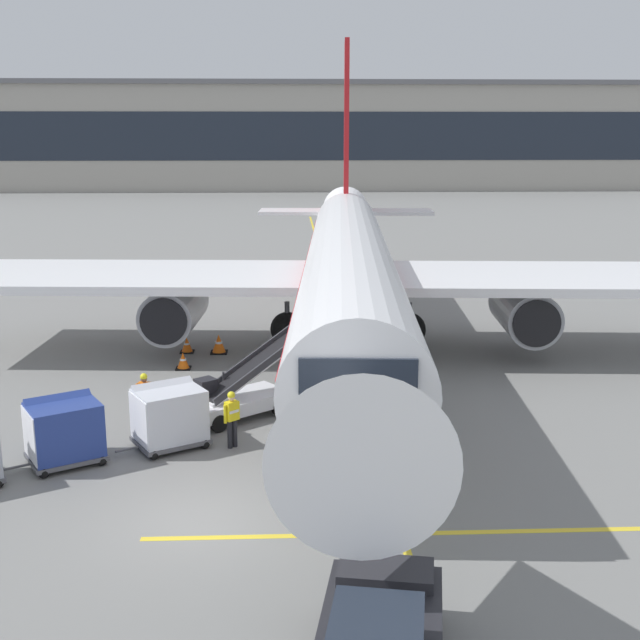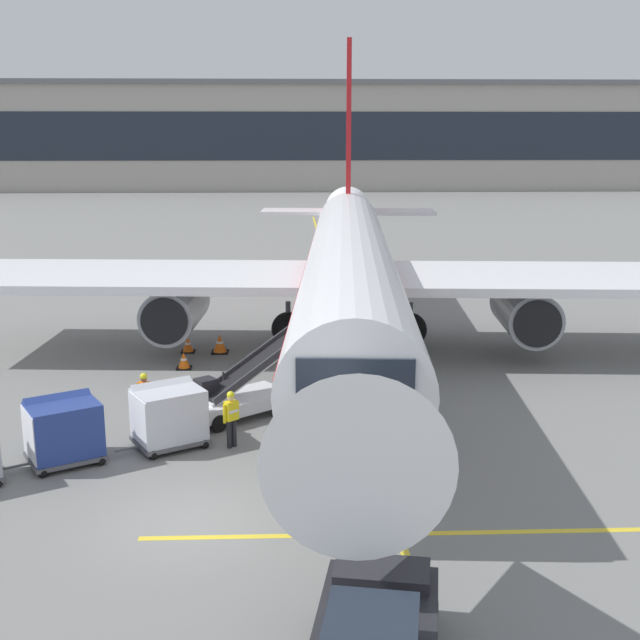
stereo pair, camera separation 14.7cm
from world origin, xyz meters
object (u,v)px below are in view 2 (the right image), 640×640
(parked_airplane, at_px, (350,267))
(belt_loader, at_px, (243,390))
(baggage_cart_lead, at_px, (168,414))
(baggage_cart_second, at_px, (63,429))
(ground_crew_by_loader, at_px, (231,415))
(safety_cone_wingtip, at_px, (220,344))
(ground_crew_by_carts, at_px, (145,396))
(safety_cone_nose_mark, at_px, (188,345))
(safety_cone_engine_keepout, at_px, (184,361))

(parked_airplane, xyz_separation_m, belt_loader, (-4.09, -7.81, -2.76))
(baggage_cart_lead, relative_size, baggage_cart_second, 1.00)
(ground_crew_by_loader, xyz_separation_m, safety_cone_wingtip, (-1.23, 10.50, -0.61))
(baggage_cart_lead, height_order, ground_crew_by_loader, baggage_cart_lead)
(ground_crew_by_loader, bearing_deg, baggage_cart_lead, 174.87)
(ground_crew_by_loader, bearing_deg, safety_cone_wingtip, 96.68)
(baggage_cart_lead, xyz_separation_m, baggage_cart_second, (-2.79, -1.13, 0.00))
(ground_crew_by_carts, height_order, safety_cone_wingtip, ground_crew_by_carts)
(ground_crew_by_carts, relative_size, safety_cone_nose_mark, 2.66)
(baggage_cart_lead, distance_m, ground_crew_by_carts, 2.03)
(belt_loader, height_order, baggage_cart_lead, belt_loader)
(ground_crew_by_carts, bearing_deg, baggage_cart_lead, -60.41)
(safety_cone_wingtip, bearing_deg, belt_loader, -79.69)
(ground_crew_by_loader, relative_size, ground_crew_by_carts, 1.00)
(safety_cone_wingtip, bearing_deg, baggage_cart_lead, -93.58)
(baggage_cart_second, height_order, ground_crew_by_loader, baggage_cart_second)
(belt_loader, bearing_deg, safety_cone_wingtip, 100.31)
(parked_airplane, relative_size, ground_crew_by_loader, 24.25)
(parked_airplane, xyz_separation_m, safety_cone_wingtip, (-5.49, -0.08, -3.24))
(safety_cone_nose_mark, bearing_deg, ground_crew_by_carts, -91.91)
(parked_airplane, bearing_deg, baggage_cart_lead, -120.53)
(baggage_cart_lead, bearing_deg, belt_loader, 51.66)
(belt_loader, xyz_separation_m, ground_crew_by_loader, (-0.18, -2.76, 0.13))
(ground_crew_by_loader, bearing_deg, ground_crew_by_carts, 146.06)
(safety_cone_engine_keepout, height_order, safety_cone_wingtip, safety_cone_wingtip)
(safety_cone_nose_mark, bearing_deg, belt_loader, -70.63)
(baggage_cart_second, distance_m, ground_crew_by_loader, 4.76)
(ground_crew_by_carts, bearing_deg, safety_cone_nose_mark, 88.09)
(baggage_cart_lead, bearing_deg, parked_airplane, 59.47)
(ground_crew_by_loader, distance_m, ground_crew_by_carts, 3.47)
(parked_airplane, bearing_deg, belt_loader, -117.61)
(safety_cone_engine_keepout, bearing_deg, safety_cone_wingtip, 61.92)
(ground_crew_by_loader, xyz_separation_m, ground_crew_by_carts, (-2.88, 1.94, 0.00))
(parked_airplane, height_order, safety_cone_engine_keepout, parked_airplane)
(parked_airplane, bearing_deg, baggage_cart_second, -127.73)
(safety_cone_engine_keepout, bearing_deg, safety_cone_nose_mark, 93.16)
(safety_cone_engine_keepout, distance_m, safety_cone_nose_mark, 2.44)
(parked_airplane, height_order, ground_crew_by_carts, parked_airplane)
(safety_cone_engine_keepout, relative_size, safety_cone_nose_mark, 1.02)
(safety_cone_wingtip, bearing_deg, safety_cone_engine_keepout, -118.08)
(safety_cone_engine_keepout, relative_size, safety_cone_wingtip, 0.83)
(belt_loader, distance_m, ground_crew_by_loader, 2.77)
(ground_crew_by_loader, bearing_deg, safety_cone_nose_mark, 103.68)
(baggage_cart_second, distance_m, ground_crew_by_carts, 3.40)
(ground_crew_by_carts, bearing_deg, parked_airplane, 50.41)
(safety_cone_wingtip, xyz_separation_m, safety_cone_nose_mark, (-1.36, 0.14, -0.07))
(baggage_cart_second, xyz_separation_m, safety_cone_wingtip, (3.44, 11.46, -0.61))
(baggage_cart_lead, xyz_separation_m, safety_cone_wingtip, (0.65, 10.33, -0.61))
(safety_cone_nose_mark, bearing_deg, safety_cone_wingtip, -5.83)
(ground_crew_by_carts, xyz_separation_m, safety_cone_engine_keepout, (0.42, 6.26, -0.67))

